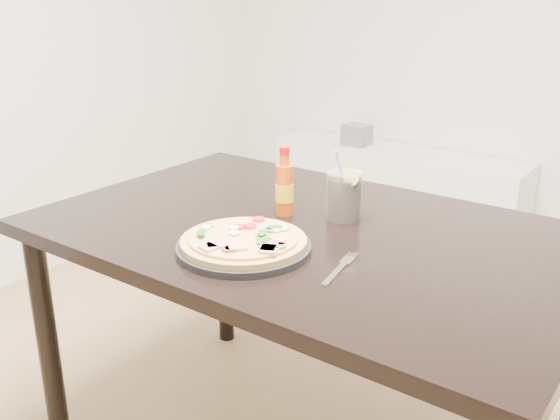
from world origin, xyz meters
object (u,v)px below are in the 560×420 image
Objects in this scene: hot_sauce_bottle at (284,188)px; plate at (244,247)px; dining_table at (307,256)px; fork at (341,267)px; media_console at (395,194)px; pizza at (244,240)px; cola_cup at (344,197)px.

plate is at bearing -75.01° from hot_sauce_bottle.
plate is (-0.03, -0.22, 0.09)m from dining_table.
media_console is (-0.80, 1.96, -0.50)m from fork.
dining_table is 0.25m from pizza.
fork is at bearing -34.59° from hot_sauce_bottle.
cola_cup reaches higher than plate.
pizza reaches higher than fork.
plate is at bearing -74.32° from media_console.
pizza is (0.00, -0.00, 0.02)m from plate.
cola_cup reaches higher than media_console.
plate is 1.70× the size of cola_cup.
media_console is at bearing 108.46° from dining_table.
dining_table is at bearing -111.61° from cola_cup.
plate is at bearing -98.60° from dining_table.
hot_sauce_bottle is at bearing -74.21° from media_console.
media_console is (-0.49, 1.74, -0.57)m from hot_sauce_bottle.
cola_cup is at bearing 77.27° from pizza.
dining_table is at bearing -71.54° from media_console.
cola_cup is (0.04, 0.11, 0.14)m from dining_table.
pizza is at bearing -102.73° from cola_cup.
plate is 0.34m from cola_cup.
pizza is 0.21× the size of media_console.
pizza is 0.27m from hot_sauce_bottle.
hot_sauce_bottle reaches higher than cola_cup.
pizza is 0.24m from fork.
media_console is (-0.60, 1.79, -0.42)m from dining_table.
fork is (0.24, 0.05, -0.01)m from plate.
media_console is at bearing 105.68° from plate.
fork is (0.20, -0.17, 0.09)m from dining_table.
plate reaches higher than dining_table.
cola_cup is at bearing -69.10° from media_console.
pizza is at bearing -74.58° from hot_sauce_bottle.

